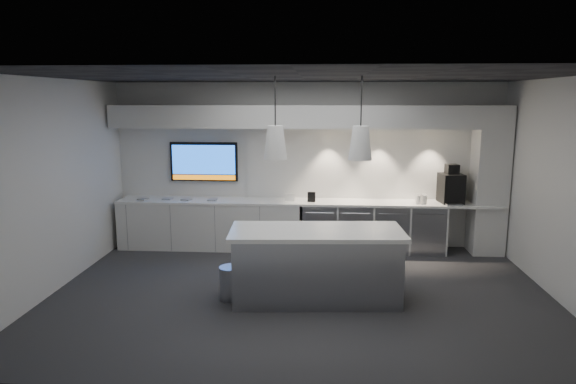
# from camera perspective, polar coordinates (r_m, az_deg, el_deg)

# --- Properties ---
(floor) EXTENTS (7.00, 7.00, 0.00)m
(floor) POSITION_cam_1_polar(r_m,az_deg,el_deg) (7.38, 1.40, -11.24)
(floor) COLOR #313133
(floor) RESTS_ON ground
(ceiling) EXTENTS (7.00, 7.00, 0.00)m
(ceiling) POSITION_cam_1_polar(r_m,az_deg,el_deg) (6.86, 1.51, 12.72)
(ceiling) COLOR black
(ceiling) RESTS_ON wall_back
(wall_back) EXTENTS (7.00, 0.00, 7.00)m
(wall_back) POSITION_cam_1_polar(r_m,az_deg,el_deg) (9.44, 2.09, 2.97)
(wall_back) COLOR silver
(wall_back) RESTS_ON floor
(wall_front) EXTENTS (7.00, 0.00, 7.00)m
(wall_front) POSITION_cam_1_polar(r_m,az_deg,el_deg) (4.53, 0.12, -5.29)
(wall_front) COLOR silver
(wall_front) RESTS_ON floor
(wall_left) EXTENTS (0.00, 7.00, 7.00)m
(wall_left) POSITION_cam_1_polar(r_m,az_deg,el_deg) (7.92, -24.74, 0.57)
(wall_left) COLOR silver
(wall_left) RESTS_ON floor
(wall_right) EXTENTS (0.00, 7.00, 7.00)m
(wall_right) POSITION_cam_1_polar(r_m,az_deg,el_deg) (7.67, 28.58, -0.05)
(wall_right) COLOR silver
(wall_right) RESTS_ON floor
(back_counter) EXTENTS (6.80, 0.65, 0.04)m
(back_counter) POSITION_cam_1_polar(r_m,az_deg,el_deg) (9.22, 2.00, -1.11)
(back_counter) COLOR white
(back_counter) RESTS_ON left_base_cabinets
(left_base_cabinets) EXTENTS (3.30, 0.63, 0.86)m
(left_base_cabinets) POSITION_cam_1_polar(r_m,az_deg,el_deg) (9.53, -8.61, -3.61)
(left_base_cabinets) COLOR silver
(left_base_cabinets) RESTS_ON floor
(fridge_unit_a) EXTENTS (0.60, 0.61, 0.85)m
(fridge_unit_a) POSITION_cam_1_polar(r_m,az_deg,el_deg) (9.32, 3.53, -3.88)
(fridge_unit_a) COLOR #919399
(fridge_unit_a) RESTS_ON floor
(fridge_unit_b) EXTENTS (0.60, 0.61, 0.85)m
(fridge_unit_b) POSITION_cam_1_polar(r_m,az_deg,el_deg) (9.34, 7.40, -3.92)
(fridge_unit_b) COLOR #919399
(fridge_unit_b) RESTS_ON floor
(fridge_unit_c) EXTENTS (0.60, 0.61, 0.85)m
(fridge_unit_c) POSITION_cam_1_polar(r_m,az_deg,el_deg) (9.40, 11.25, -3.94)
(fridge_unit_c) COLOR #919399
(fridge_unit_c) RESTS_ON floor
(fridge_unit_d) EXTENTS (0.60, 0.61, 0.85)m
(fridge_unit_d) POSITION_cam_1_polar(r_m,az_deg,el_deg) (9.50, 15.03, -3.94)
(fridge_unit_d) COLOR #919399
(fridge_unit_d) RESTS_ON floor
(backsplash) EXTENTS (4.60, 0.03, 1.30)m
(backsplash) POSITION_cam_1_polar(r_m,az_deg,el_deg) (9.45, 9.39, 3.16)
(backsplash) COLOR silver
(backsplash) RESTS_ON wall_back
(soffit) EXTENTS (6.90, 0.60, 0.40)m
(soffit) POSITION_cam_1_polar(r_m,az_deg,el_deg) (9.06, 2.07, 8.38)
(soffit) COLOR silver
(soffit) RESTS_ON wall_back
(column) EXTENTS (0.55, 0.55, 2.60)m
(column) POSITION_cam_1_polar(r_m,az_deg,el_deg) (9.62, 21.45, 1.19)
(column) COLOR silver
(column) RESTS_ON floor
(wall_tv) EXTENTS (1.25, 0.07, 0.72)m
(wall_tv) POSITION_cam_1_polar(r_m,az_deg,el_deg) (9.62, -9.32, 3.35)
(wall_tv) COLOR black
(wall_tv) RESTS_ON wall_back
(island) EXTENTS (2.38, 1.14, 0.98)m
(island) POSITION_cam_1_polar(r_m,az_deg,el_deg) (7.04, 3.17, -8.04)
(island) COLOR #919399
(island) RESTS_ON floor
(bin) EXTENTS (0.35, 0.35, 0.46)m
(bin) POSITION_cam_1_polar(r_m,az_deg,el_deg) (7.17, -6.33, -10.01)
(bin) COLOR #919399
(bin) RESTS_ON floor
(coffee_machine) EXTENTS (0.42, 0.58, 0.68)m
(coffee_machine) POSITION_cam_1_polar(r_m,az_deg,el_deg) (9.46, 17.66, 0.53)
(coffee_machine) COLOR black
(coffee_machine) RESTS_ON back_counter
(sign_black) EXTENTS (0.14, 0.03, 0.18)m
(sign_black) POSITION_cam_1_polar(r_m,az_deg,el_deg) (9.11, 2.62, -0.55)
(sign_black) COLOR black
(sign_black) RESTS_ON back_counter
(sign_white) EXTENTS (0.18, 0.05, 0.14)m
(sign_white) POSITION_cam_1_polar(r_m,az_deg,el_deg) (9.15, 0.17, -0.62)
(sign_white) COLOR white
(sign_white) RESTS_ON back_counter
(cup_cluster) EXTENTS (0.18, 0.18, 0.16)m
(cup_cluster) POSITION_cam_1_polar(r_m,az_deg,el_deg) (9.27, 14.56, -0.76)
(cup_cluster) COLOR silver
(cup_cluster) RESTS_ON back_counter
(tray_a) EXTENTS (0.20, 0.20, 0.02)m
(tray_a) POSITION_cam_1_polar(r_m,az_deg,el_deg) (9.67, -15.81, -0.76)
(tray_a) COLOR gray
(tray_a) RESTS_ON back_counter
(tray_b) EXTENTS (0.17, 0.17, 0.02)m
(tray_b) POSITION_cam_1_polar(r_m,az_deg,el_deg) (9.59, -13.25, -0.74)
(tray_b) COLOR gray
(tray_b) RESTS_ON back_counter
(tray_c) EXTENTS (0.19, 0.19, 0.02)m
(tray_c) POSITION_cam_1_polar(r_m,az_deg,el_deg) (9.45, -11.22, -0.82)
(tray_c) COLOR gray
(tray_c) RESTS_ON back_counter
(tray_d) EXTENTS (0.17, 0.17, 0.02)m
(tray_d) POSITION_cam_1_polar(r_m,az_deg,el_deg) (9.35, -8.39, -0.86)
(tray_d) COLOR gray
(tray_d) RESTS_ON back_counter
(pendant_left) EXTENTS (0.31, 0.31, 1.14)m
(pendant_left) POSITION_cam_1_polar(r_m,az_deg,el_deg) (6.73, -1.42, 5.54)
(pendant_left) COLOR silver
(pendant_left) RESTS_ON ceiling
(pendant_right) EXTENTS (0.31, 0.31, 1.14)m
(pendant_right) POSITION_cam_1_polar(r_m,az_deg,el_deg) (6.72, 8.04, 5.44)
(pendant_right) COLOR silver
(pendant_right) RESTS_ON ceiling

